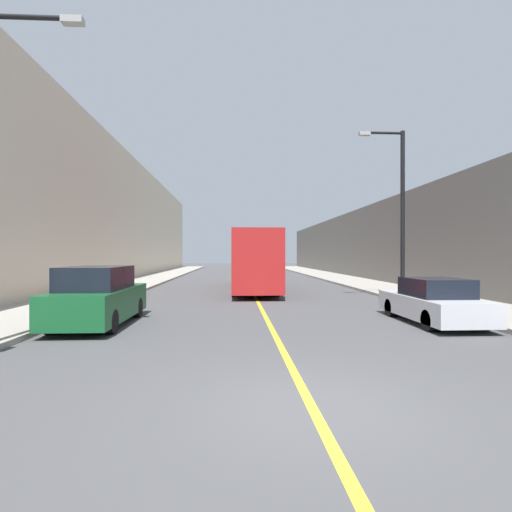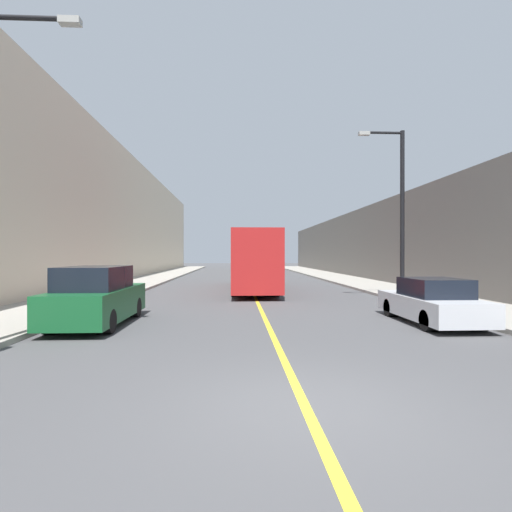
# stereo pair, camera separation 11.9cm
# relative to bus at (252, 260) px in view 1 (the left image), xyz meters

# --- Properties ---
(ground_plane) EXTENTS (200.00, 200.00, 0.00)m
(ground_plane) POSITION_rel_bus_xyz_m (-0.03, -19.02, -1.84)
(ground_plane) COLOR #474749
(sidewalk_left) EXTENTS (3.86, 72.00, 0.15)m
(sidewalk_left) POSITION_rel_bus_xyz_m (-8.38, 10.98, -1.77)
(sidewalk_left) COLOR #9E998E
(sidewalk_left) RESTS_ON ground
(sidewalk_right) EXTENTS (3.86, 72.00, 0.15)m
(sidewalk_right) POSITION_rel_bus_xyz_m (8.32, 10.98, -1.77)
(sidewalk_right) COLOR #9E998E
(sidewalk_right) RESTS_ON ground
(building_row_left) EXTENTS (4.00, 72.00, 11.15)m
(building_row_left) POSITION_rel_bus_xyz_m (-12.31, 10.98, 3.73)
(building_row_left) COLOR beige
(building_row_left) RESTS_ON ground
(building_row_right) EXTENTS (4.00, 72.00, 6.40)m
(building_row_right) POSITION_rel_bus_xyz_m (12.25, 10.98, 1.35)
(building_row_right) COLOR #66605B
(building_row_right) RESTS_ON ground
(road_center_line) EXTENTS (0.16, 72.00, 0.01)m
(road_center_line) POSITION_rel_bus_xyz_m (-0.03, 10.98, -1.84)
(road_center_line) COLOR gold
(road_center_line) RESTS_ON ground
(bus) EXTENTS (2.51, 12.43, 3.46)m
(bus) POSITION_rel_bus_xyz_m (0.00, 0.00, 0.00)
(bus) COLOR #AD1E1E
(bus) RESTS_ON ground
(parked_suv_left) EXTENTS (1.85, 4.79, 1.82)m
(parked_suv_left) POSITION_rel_bus_xyz_m (-5.32, -12.05, -1.00)
(parked_suv_left) COLOR #145128
(parked_suv_left) RESTS_ON ground
(car_right_near) EXTENTS (1.81, 4.49, 1.44)m
(car_right_near) POSITION_rel_bus_xyz_m (5.21, -12.25, -1.19)
(car_right_near) COLOR silver
(car_right_near) RESTS_ON ground
(street_lamp_left) EXTENTS (2.15, 0.24, 7.71)m
(street_lamp_left) POSITION_rel_bus_xyz_m (-6.58, -14.97, 2.64)
(street_lamp_left) COLOR black
(street_lamp_left) RESTS_ON sidewalk_left
(street_lamp_right) EXTENTS (2.15, 0.24, 7.78)m
(street_lamp_right) POSITION_rel_bus_xyz_m (6.53, -6.53, 2.67)
(street_lamp_right) COLOR black
(street_lamp_right) RESTS_ON sidewalk_right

